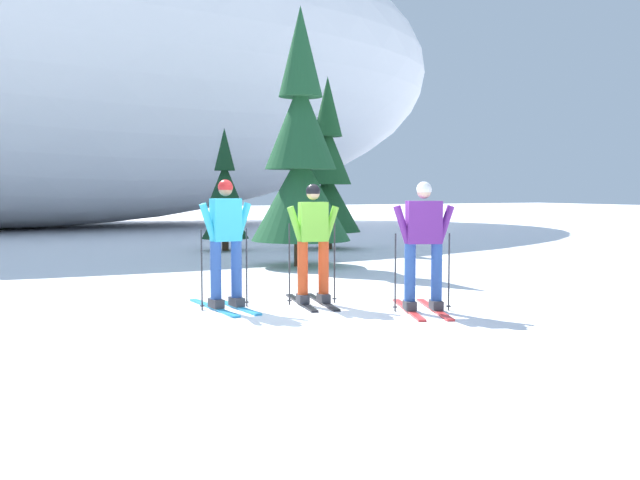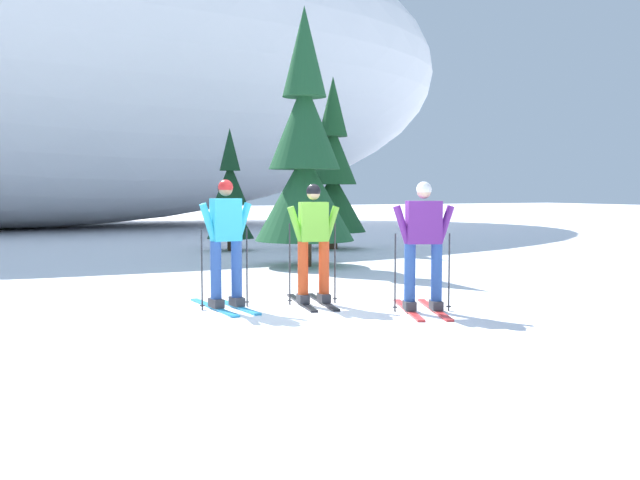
% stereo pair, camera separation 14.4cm
% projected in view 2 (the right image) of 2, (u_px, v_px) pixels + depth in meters
% --- Properties ---
extents(ground_plane, '(120.00, 120.00, 0.00)m').
position_uv_depth(ground_plane, '(308.00, 315.00, 9.39)').
color(ground_plane, white).
extents(skier_purple_jacket, '(1.04, 1.75, 1.75)m').
position_uv_depth(skier_purple_jacket, '(423.00, 243.00, 9.57)').
color(skier_purple_jacket, red).
rests_on(skier_purple_jacket, ground).
extents(skier_cyan_jacket, '(0.76, 1.67, 1.78)m').
position_uv_depth(skier_cyan_jacket, '(226.00, 242.00, 9.84)').
color(skier_cyan_jacket, '#2893CC').
rests_on(skier_cyan_jacket, ground).
extents(skier_lime_jacket, '(0.77, 1.63, 1.72)m').
position_uv_depth(skier_lime_jacket, '(313.00, 242.00, 10.21)').
color(skier_lime_jacket, black).
rests_on(skier_lime_jacket, ground).
extents(pine_tree_center_left, '(1.27, 1.27, 3.29)m').
position_uv_depth(pine_tree_center_left, '(230.00, 200.00, 19.21)').
color(pine_tree_center_left, '#47301E').
rests_on(pine_tree_center_left, ground).
extents(pine_tree_center_right, '(2.13, 2.13, 5.51)m').
position_uv_depth(pine_tree_center_right, '(305.00, 158.00, 15.23)').
color(pine_tree_center_right, '#47301E').
rests_on(pine_tree_center_right, ground).
extents(pine_tree_far_right, '(1.83, 1.83, 4.74)m').
position_uv_depth(pine_tree_far_right, '(333.00, 177.00, 19.73)').
color(pine_tree_far_right, '#47301E').
rests_on(pine_tree_far_right, ground).
extents(snow_ridge_background, '(40.17, 21.13, 14.78)m').
position_uv_depth(snow_ridge_background, '(5.00, 51.00, 29.82)').
color(snow_ridge_background, white).
rests_on(snow_ridge_background, ground).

